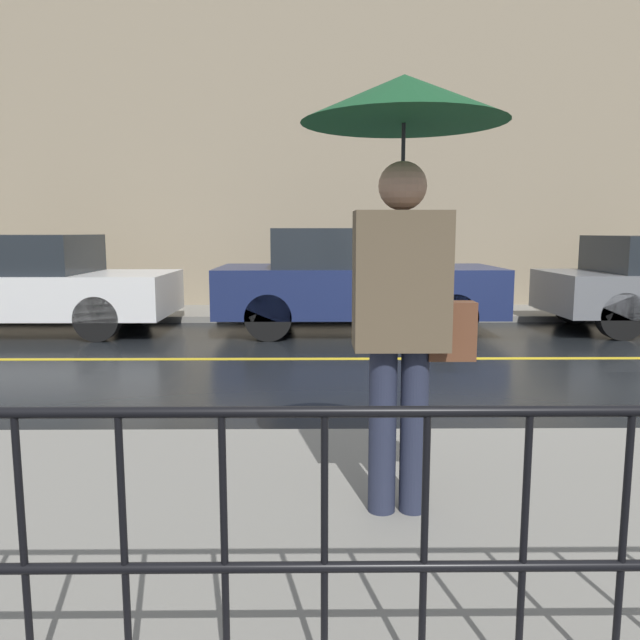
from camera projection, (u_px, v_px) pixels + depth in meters
The scene contains 7 objects.
ground_plane at pixel (455, 359), 7.79m from camera, with size 80.00×80.00×0.00m, color black.
sidewalk_far at pixel (408, 313), 11.73m from camera, with size 28.00×1.76×0.11m.
lane_marking at pixel (455, 358), 7.79m from camera, with size 25.20×0.12×0.01m.
building_storefront at pixel (403, 143), 12.29m from camera, with size 28.00×0.30×6.61m.
pedestrian at pixel (404, 186), 3.08m from camera, with size 1.01×1.01×2.22m.
car_white at pixel (20, 283), 9.78m from camera, with size 4.60×1.95×1.53m.
car_navy at pixel (354, 280), 9.82m from camera, with size 4.35×1.93×1.62m.
Camera 1 is at (-1.77, -7.63, 1.58)m, focal length 35.00 mm.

